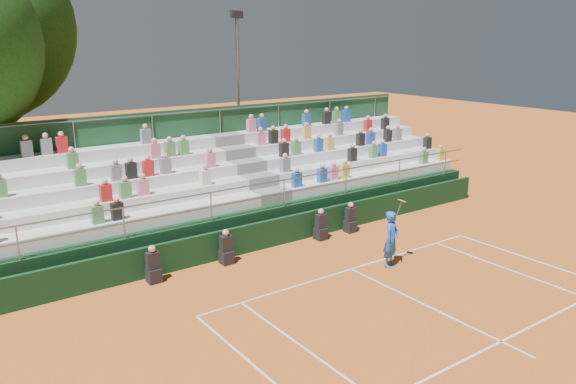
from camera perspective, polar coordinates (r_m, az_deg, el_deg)
ground at (r=18.31m, az=6.43°, el=-7.81°), size 90.00×90.00×0.00m
courtside_wall at (r=20.45m, az=0.49°, el=-3.70°), size 20.00×0.15×1.00m
line_officials at (r=19.41m, az=-1.87°, el=-4.84°), size 8.34×0.40×1.19m
grandstand at (r=22.87m, az=-4.28°, el=-0.18°), size 20.00×5.20×4.40m
tennis_player at (r=18.41m, az=10.46°, el=-4.72°), size 0.93×0.67×2.22m
floodlight_mast at (r=28.71m, az=-5.09°, el=10.76°), size 0.60×0.25×8.48m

